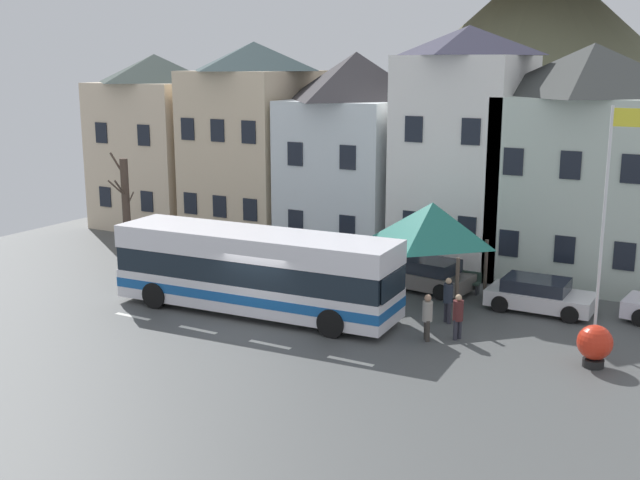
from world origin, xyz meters
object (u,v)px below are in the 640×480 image
(townhouse_03, at_px, (465,147))
(bare_tree_00, at_px, (126,214))
(townhouse_02, at_px, (355,151))
(parked_car_01, at_px, (539,295))
(pedestrian_00, at_px, (448,298))
(pedestrian_01, at_px, (458,314))
(pedestrian_02, at_px, (427,315))
(harbour_buoy, at_px, (595,344))
(transit_bus, at_px, (255,272))
(hilltop_castle, at_px, (541,70))
(flagpole, at_px, (607,213))
(townhouse_04, at_px, (586,163))
(bus_shelter, at_px, (432,224))
(townhouse_00, at_px, (158,141))
(parked_car_00, at_px, (422,274))
(public_bench, at_px, (463,281))
(townhouse_01, at_px, (255,141))

(townhouse_03, distance_m, bare_tree_00, 15.48)
(townhouse_02, relative_size, parked_car_01, 2.49)
(pedestrian_00, relative_size, pedestrian_01, 1.06)
(townhouse_02, bearing_deg, bare_tree_00, -125.81)
(pedestrian_02, bearing_deg, harbour_buoy, 3.37)
(transit_bus, distance_m, harbour_buoy, 12.09)
(hilltop_castle, distance_m, pedestrian_02, 30.18)
(hilltop_castle, relative_size, flagpole, 4.57)
(townhouse_03, distance_m, pedestrian_02, 11.88)
(townhouse_04, distance_m, flagpole, 9.18)
(bus_shelter, relative_size, pedestrian_02, 2.48)
(townhouse_00, xyz_separation_m, parked_car_00, (18.01, -4.86, -4.14))
(parked_car_00, relative_size, public_bench, 3.05)
(hilltop_castle, bearing_deg, public_bench, -82.44)
(townhouse_00, height_order, parked_car_00, townhouse_00)
(transit_bus, relative_size, public_bench, 7.64)
(townhouse_03, bearing_deg, flagpole, -48.58)
(parked_car_00, bearing_deg, pedestrian_01, 130.66)
(parked_car_00, distance_m, flagpole, 9.22)
(townhouse_00, relative_size, parked_car_01, 2.47)
(townhouse_04, height_order, flagpole, townhouse_04)
(transit_bus, relative_size, pedestrian_01, 7.02)
(townhouse_00, bearing_deg, hilltop_castle, 48.08)
(flagpole, height_order, bare_tree_00, flagpole)
(flagpole, bearing_deg, transit_bus, -169.18)
(townhouse_00, xyz_separation_m, townhouse_02, (12.07, 0.70, 0.03))
(townhouse_01, distance_m, flagpole, 21.30)
(bus_shelter, bearing_deg, harbour_buoy, -27.79)
(townhouse_00, xyz_separation_m, flagpole, (25.56, -8.49, -0.28))
(pedestrian_02, xyz_separation_m, bare_tree_00, (-15.03, 1.93, 1.71))
(townhouse_00, distance_m, hilltop_castle, 25.08)
(pedestrian_02, bearing_deg, townhouse_01, 142.29)
(public_bench, bearing_deg, bus_shelter, -104.80)
(townhouse_00, xyz_separation_m, parked_car_01, (22.92, -5.40, -4.17))
(townhouse_03, bearing_deg, transit_bus, -110.62)
(transit_bus, bearing_deg, townhouse_02, 94.98)
(townhouse_02, height_order, hilltop_castle, hilltop_castle)
(bare_tree_00, bearing_deg, townhouse_01, 84.68)
(townhouse_03, distance_m, harbour_buoy, 13.85)
(townhouse_01, distance_m, townhouse_04, 16.94)
(townhouse_00, distance_m, public_bench, 20.55)
(townhouse_02, height_order, townhouse_03, townhouse_03)
(townhouse_00, distance_m, townhouse_04, 23.20)
(flagpole, bearing_deg, townhouse_00, 161.63)
(hilltop_castle, relative_size, pedestrian_00, 21.52)
(townhouse_02, distance_m, flagpole, 16.32)
(hilltop_castle, bearing_deg, pedestrian_02, -82.34)
(public_bench, bearing_deg, townhouse_02, 145.70)
(townhouse_03, bearing_deg, hilltop_castle, 94.10)
(townhouse_00, height_order, townhouse_04, townhouse_04)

